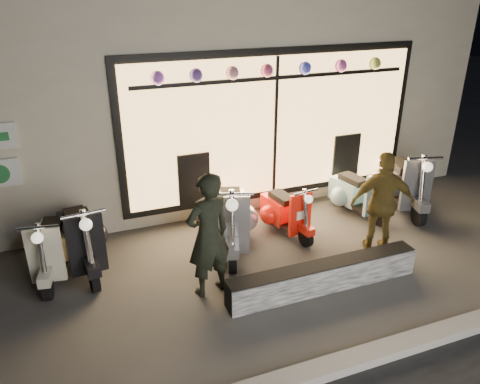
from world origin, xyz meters
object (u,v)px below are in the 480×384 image
(scooter_silver, at_px, (231,216))
(scooter_red, at_px, (283,210))
(woman, at_px, (383,203))
(graffiti_barrier, at_px, (324,276))
(man, at_px, (208,235))

(scooter_silver, xyz_separation_m, scooter_red, (0.97, 0.11, -0.11))
(woman, bearing_deg, scooter_silver, -3.28)
(scooter_silver, bearing_deg, graffiti_barrier, -47.03)
(scooter_silver, distance_m, woman, 2.33)
(graffiti_barrier, distance_m, scooter_red, 1.76)
(graffiti_barrier, relative_size, scooter_silver, 1.70)
(scooter_silver, xyz_separation_m, man, (-0.71, -1.13, 0.40))
(man, distance_m, woman, 2.77)
(woman, bearing_deg, graffiti_barrier, 47.97)
(graffiti_barrier, bearing_deg, scooter_red, 82.57)
(man, bearing_deg, woman, 167.12)
(scooter_red, bearing_deg, graffiti_barrier, -106.14)
(scooter_silver, xyz_separation_m, woman, (2.05, -1.05, 0.34))
(graffiti_barrier, xyz_separation_m, scooter_red, (0.23, 1.74, 0.16))
(scooter_silver, relative_size, woman, 1.01)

